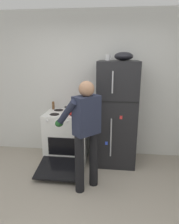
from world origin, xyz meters
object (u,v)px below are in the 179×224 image
object	(u,v)px
red_pot	(74,110)
coffee_mug	(108,58)
pepper_mill	(53,105)
stove_range	(67,137)
mixing_bowl	(124,56)
person_cook	(85,127)
refrigerator	(117,114)

from	to	relation	value
red_pot	coffee_mug	xyz separation A→B (m)	(0.57, 0.10, 0.90)
coffee_mug	pepper_mill	distance (m)	1.37
stove_range	mixing_bowl	size ratio (longest dim) A/B	3.92
red_pot	mixing_bowl	bearing A→B (deg)	3.45
person_cook	mixing_bowl	xyz separation A→B (m)	(0.52, 0.86, 0.94)
stove_range	coffee_mug	size ratio (longest dim) A/B	10.84
refrigerator	person_cook	bearing A→B (deg)	-117.44
red_pot	coffee_mug	bearing A→B (deg)	9.93
refrigerator	red_pot	distance (m)	0.75
person_cook	pepper_mill	distance (m)	1.30
refrigerator	pepper_mill	distance (m)	1.23
pepper_mill	mixing_bowl	distance (m)	1.59
refrigerator	red_pot	xyz separation A→B (m)	(-0.75, -0.05, 0.06)
refrigerator	mixing_bowl	world-z (taller)	mixing_bowl
person_cook	refrigerator	bearing A→B (deg)	62.56
stove_range	person_cook	distance (m)	1.09
pepper_mill	mixing_bowl	xyz separation A→B (m)	(1.29, -0.20, 0.92)
stove_range	pepper_mill	bearing A→B (deg)	144.02
mixing_bowl	stove_range	bearing A→B (deg)	-178.97
person_cook	mixing_bowl	world-z (taller)	mixing_bowl
refrigerator	stove_range	size ratio (longest dim) A/B	1.51
refrigerator	mixing_bowl	xyz separation A→B (m)	(0.08, 0.00, 0.98)
refrigerator	pepper_mill	xyz separation A→B (m)	(-1.21, 0.20, 0.07)
refrigerator	person_cook	xyz separation A→B (m)	(-0.44, -0.86, 0.04)
person_cook	pepper_mill	size ratio (longest dim) A/B	11.09
red_pot	person_cook	bearing A→B (deg)	-69.35
person_cook	coffee_mug	world-z (taller)	coffee_mug
refrigerator	mixing_bowl	bearing A→B (deg)	0.21
stove_range	red_pot	xyz separation A→B (m)	(0.16, -0.03, 0.53)
stove_range	mixing_bowl	bearing A→B (deg)	1.03
red_pot	stove_range	bearing A→B (deg)	168.62
person_cook	red_pot	bearing A→B (deg)	110.65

